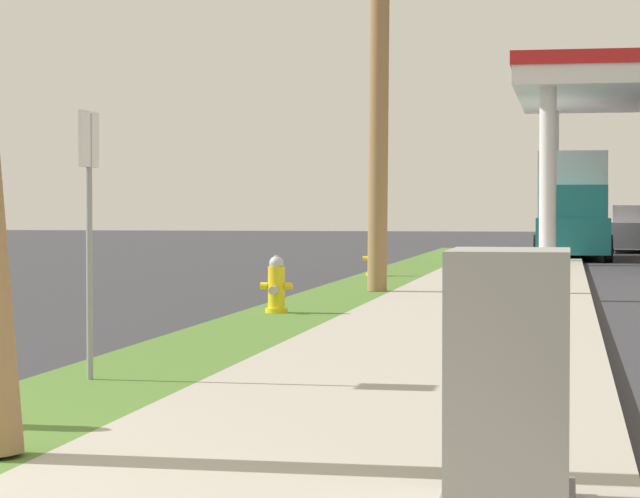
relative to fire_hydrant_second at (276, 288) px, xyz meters
name	(u,v)px	position (x,y,z in m)	size (l,w,h in m)	color
fire_hydrant_second	(276,288)	(0.00, 0.00, 0.00)	(0.42, 0.38, 0.74)	yellow
fire_hydrant_third	(373,260)	(-0.12, 9.71, 0.00)	(0.42, 0.37, 0.74)	yellow
utility_cabinet	(509,389)	(3.46, -11.03, 0.22)	(0.59, 0.81, 1.17)	slate
street_sign_post	(89,188)	(0.00, -6.96, 1.19)	(0.05, 0.36, 2.12)	gray
car_silver_by_near_pump	(636,231)	(6.00, 29.82, 0.28)	(2.05, 4.55, 1.57)	#BCBCC1
truck_teal_on_apron	(572,208)	(3.83, 23.11, 1.04)	(2.17, 6.42, 3.11)	#197075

